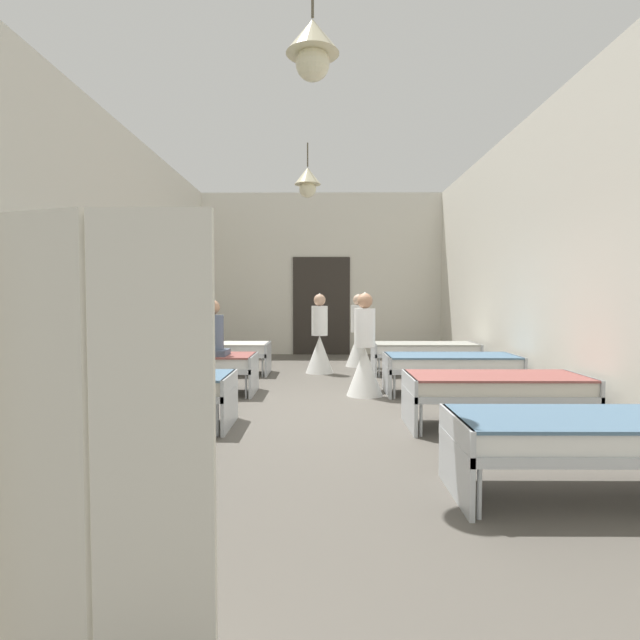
{
  "coord_description": "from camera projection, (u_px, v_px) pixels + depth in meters",
  "views": [
    {
      "loc": [
        0.04,
        -6.35,
        1.4
      ],
      "look_at": [
        0.0,
        0.31,
        1.11
      ],
      "focal_mm": 28.26,
      "sensor_mm": 36.0,
      "label": 1
    }
  ],
  "objects": [
    {
      "name": "ground_plane",
      "position": [
        320.0,
        412.0,
        6.41
      ],
      "size": [
        6.5,
        12.77,
        0.1
      ],
      "primitive_type": "cube",
      "color": "#59544C"
    },
    {
      "name": "room_shell",
      "position": [
        320.0,
        259.0,
        7.62
      ],
      "size": [
        6.3,
        12.37,
        3.98
      ],
      "color": "silver",
      "rests_on": "ground"
    },
    {
      "name": "bed_left_row_0",
      "position": [
        48.0,
        435.0,
        3.55
      ],
      "size": [
        1.9,
        0.84,
        0.57
      ],
      "color": "#B7BCC1",
      "rests_on": "ground"
    },
    {
      "name": "bed_right_row_0",
      "position": [
        588.0,
        435.0,
        3.53
      ],
      "size": [
        1.9,
        0.84,
        0.57
      ],
      "color": "#B7BCC1",
      "rests_on": "ground"
    },
    {
      "name": "bed_left_row_1",
      "position": [
        144.0,
        387.0,
        5.45
      ],
      "size": [
        1.9,
        0.84,
        0.57
      ],
      "color": "#B7BCC1",
      "rests_on": "ground"
    },
    {
      "name": "bed_right_row_1",
      "position": [
        495.0,
        387.0,
        5.42
      ],
      "size": [
        1.9,
        0.84,
        0.57
      ],
      "color": "#B7BCC1",
      "rests_on": "ground"
    },
    {
      "name": "bed_left_row_2",
      "position": [
        190.0,
        364.0,
        7.34
      ],
      "size": [
        1.9,
        0.84,
        0.57
      ],
      "color": "#B7BCC1",
      "rests_on": "ground"
    },
    {
      "name": "bed_right_row_2",
      "position": [
        451.0,
        364.0,
        7.32
      ],
      "size": [
        1.9,
        0.84,
        0.57
      ],
      "color": "#B7BCC1",
      "rests_on": "ground"
    },
    {
      "name": "bed_left_row_3",
      "position": [
        218.0,
        350.0,
        9.24
      ],
      "size": [
        1.9,
        0.84,
        0.57
      ],
      "color": "#B7BCC1",
      "rests_on": "ground"
    },
    {
      "name": "bed_right_row_3",
      "position": [
        424.0,
        350.0,
        9.22
      ],
      "size": [
        1.9,
        0.84,
        0.57
      ],
      "color": "#B7BCC1",
      "rests_on": "ground"
    },
    {
      "name": "nurse_near_aisle",
      "position": [
        320.0,
        345.0,
        9.37
      ],
      "size": [
        0.52,
        0.52,
        1.49
      ],
      "rotation": [
        0.0,
        0.0,
        1.61
      ],
      "color": "white",
      "rests_on": "ground"
    },
    {
      "name": "nurse_mid_aisle",
      "position": [
        365.0,
        359.0,
        7.2
      ],
      "size": [
        0.52,
        0.52,
        1.49
      ],
      "rotation": [
        0.0,
        0.0,
        1.87
      ],
      "color": "white",
      "rests_on": "ground"
    },
    {
      "name": "nurse_far_aisle",
      "position": [
        358.0,
        340.0,
        10.28
      ],
      "size": [
        0.52,
        0.52,
        1.49
      ],
      "rotation": [
        0.0,
        0.0,
        1.97
      ],
      "color": "white",
      "rests_on": "ground"
    },
    {
      "name": "patient_seated_primary",
      "position": [
        212.0,
        335.0,
        7.23
      ],
      "size": [
        0.44,
        0.44,
        0.8
      ],
      "color": "#515B70",
      "rests_on": "bed_left_row_2"
    },
    {
      "name": "patient_seated_secondary",
      "position": [
        94.0,
        375.0,
        3.5
      ],
      "size": [
        0.44,
        0.44,
        0.8
      ],
      "color": "slate",
      "rests_on": "bed_left_row_0"
    },
    {
      "name": "privacy_screen",
      "position": [
        32.0,
        460.0,
        1.71
      ],
      "size": [
        1.23,
        0.27,
        1.7
      ],
      "rotation": [
        0.0,
        0.0,
        -0.32
      ],
      "color": "silver",
      "rests_on": "ground"
    }
  ]
}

